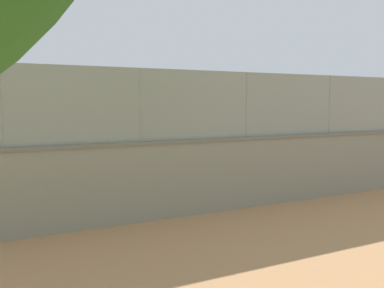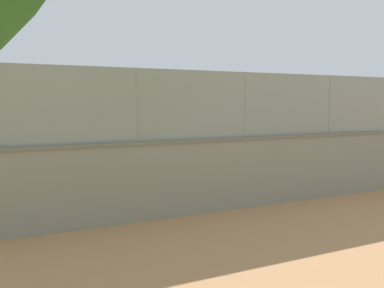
% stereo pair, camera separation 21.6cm
% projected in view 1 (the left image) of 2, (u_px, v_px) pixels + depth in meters
% --- Properties ---
extents(ground_plane, '(260.00, 260.00, 0.00)m').
position_uv_depth(ground_plane, '(112.00, 161.00, 21.97)').
color(ground_plane, tan).
extents(perimeter_wall, '(24.50, 0.47, 1.87)m').
position_uv_depth(perimeter_wall, '(328.00, 164.00, 13.66)').
color(perimeter_wall, gray).
rests_on(perimeter_wall, ground_plane).
extents(fence_panel_on_wall, '(24.07, 0.21, 1.68)m').
position_uv_depth(fence_panel_on_wall, '(330.00, 104.00, 13.50)').
color(fence_panel_on_wall, gray).
rests_on(fence_panel_on_wall, perimeter_wall).
extents(player_foreground_swinging, '(1.18, 0.79, 1.73)m').
position_uv_depth(player_foreground_swinging, '(9.00, 152.00, 16.11)').
color(player_foreground_swinging, navy).
rests_on(player_foreground_swinging, ground_plane).
extents(player_near_wall_returning, '(1.06, 0.85, 1.49)m').
position_uv_depth(player_near_wall_returning, '(256.00, 146.00, 20.28)').
color(player_near_wall_returning, black).
rests_on(player_near_wall_returning, ground_plane).
extents(player_crossing_court, '(1.01, 0.83, 1.70)m').
position_uv_depth(player_crossing_court, '(114.00, 164.00, 13.20)').
color(player_crossing_court, navy).
rests_on(player_crossing_court, ground_plane).
extents(sports_ball, '(0.10, 0.10, 0.10)m').
position_uv_depth(sports_ball, '(64.00, 182.00, 15.76)').
color(sports_ball, white).
rests_on(sports_ball, ground_plane).
extents(spare_ball_by_wall, '(0.17, 0.17, 0.17)m').
position_uv_depth(spare_ball_by_wall, '(158.00, 203.00, 12.29)').
color(spare_ball_by_wall, orange).
rests_on(spare_ball_by_wall, ground_plane).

